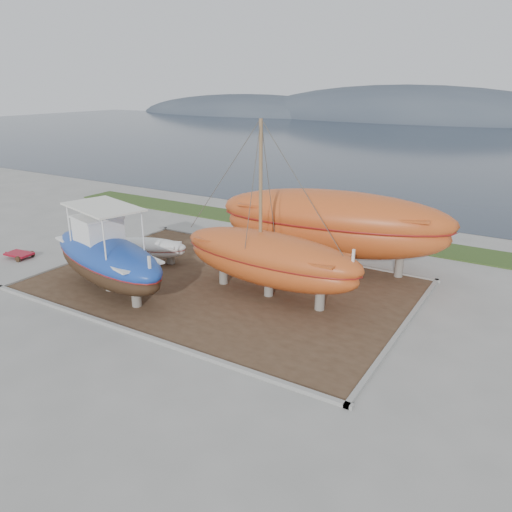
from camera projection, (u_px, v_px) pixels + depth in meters
The scene contains 11 objects.
ground at pixel (170, 315), 21.87m from camera, with size 140.00×140.00×0.00m, color gray.
dirt_patch at pixel (222, 285), 25.08m from camera, with size 18.00×12.00×0.06m, color #422D1E.
curb_frame at pixel (222, 284), 25.07m from camera, with size 18.60×12.60×0.15m, color gray, non-canonical shape.
grass_strip at pixel (319, 230), 34.33m from camera, with size 44.00×3.00×0.08m, color #284219.
sea at pixel (465, 147), 78.18m from camera, with size 260.00×100.00×0.04m, color #192433, non-canonical shape.
mountain_ridge at pixel (506, 123), 122.42m from camera, with size 200.00×36.00×20.00m, color #333D49, non-canonical shape.
blue_caique at pixel (106, 249), 23.71m from camera, with size 8.79×2.75×4.23m, color #193FA0, non-canonical shape.
white_dinghy at pixel (149, 251), 28.02m from camera, with size 4.37×1.64×1.31m, color white, non-canonical shape.
orange_sailboat at pixel (269, 212), 22.42m from camera, with size 9.42×2.77×8.14m, color #B74A1C, non-canonical shape.
orange_bare_hull at pixel (332, 231), 26.71m from camera, with size 12.60×3.78×4.13m, color #B74A1C, non-canonical shape.
red_trailer at pixel (19, 255), 28.91m from camera, with size 2.26×1.13×0.32m, color #A51225, non-canonical shape.
Camera 1 is at (13.58, -14.88, 9.69)m, focal length 35.00 mm.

